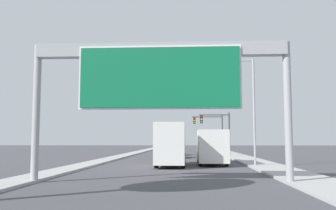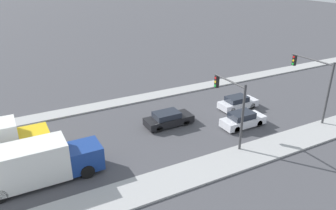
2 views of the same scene
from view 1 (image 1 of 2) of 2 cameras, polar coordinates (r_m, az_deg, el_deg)
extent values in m
cube|color=#A8A8A8|center=(61.34, 9.09, -7.24)|extent=(3.00, 120.00, 0.15)
cube|color=#A8A8A8|center=(61.64, -5.03, -7.28)|extent=(2.00, 120.00, 0.15)
cylinder|color=#9EA0A5|center=(20.61, -19.44, -1.11)|extent=(0.39, 0.39, 7.17)
cylinder|color=#9EA0A5|center=(19.68, 17.82, -0.97)|extent=(0.39, 0.39, 7.17)
cube|color=#9EA0A5|center=(19.60, -1.24, 8.38)|extent=(12.90, 0.60, 0.70)
cube|color=white|center=(19.01, -1.32, 4.24)|extent=(8.27, 0.08, 3.27)
cube|color=#0F6B42|center=(18.96, -1.33, 4.27)|extent=(8.07, 0.16, 3.07)
cube|color=silver|center=(52.12, 5.42, -7.11)|extent=(1.72, 4.29, 0.73)
cube|color=#1E232D|center=(51.88, 5.42, -6.41)|extent=(1.51, 2.23, 0.56)
cylinder|color=black|center=(53.43, 4.56, -7.32)|extent=(0.22, 0.64, 0.64)
cylinder|color=black|center=(53.49, 6.17, -7.30)|extent=(0.22, 0.64, 0.64)
cylinder|color=black|center=(50.77, 4.63, -7.42)|extent=(0.22, 0.64, 0.64)
cylinder|color=black|center=(50.83, 6.33, -7.40)|extent=(0.22, 0.64, 0.64)
cube|color=silver|center=(54.36, 1.61, -7.09)|extent=(1.72, 4.20, 0.67)
cube|color=#1E232D|center=(54.13, 1.60, -6.47)|extent=(1.52, 2.19, 0.52)
cylinder|color=black|center=(55.69, 0.87, -7.25)|extent=(0.22, 0.64, 0.64)
cylinder|color=black|center=(55.65, 2.42, -7.25)|extent=(0.22, 0.64, 0.64)
cylinder|color=black|center=(53.09, 0.75, -7.35)|extent=(0.22, 0.64, 0.64)
cylinder|color=black|center=(53.05, 2.39, -7.34)|extent=(0.22, 0.64, 0.64)
cube|color=black|center=(46.09, 1.33, -7.40)|extent=(1.86, 4.57, 0.68)
cube|color=#1E232D|center=(45.85, 1.32, -6.66)|extent=(1.64, 2.38, 0.53)
cylinder|color=black|center=(47.55, 0.39, -7.58)|extent=(0.22, 0.64, 0.64)
cylinder|color=black|center=(47.50, 2.38, -7.58)|extent=(0.22, 0.64, 0.64)
cylinder|color=black|center=(44.72, 0.21, -7.72)|extent=(0.22, 0.64, 0.64)
cylinder|color=black|center=(44.67, 2.33, -7.72)|extent=(0.22, 0.64, 0.64)
cube|color=navy|center=(37.21, 6.32, -6.85)|extent=(2.24, 2.39, 1.74)
cube|color=silver|center=(32.95, 6.73, -6.21)|extent=(2.44, 6.14, 2.71)
cylinder|color=black|center=(37.08, 4.66, -7.91)|extent=(0.28, 1.00, 1.00)
cylinder|color=black|center=(37.19, 8.02, -7.87)|extent=(0.28, 1.00, 1.00)
cylinder|color=black|center=(31.40, 4.94, -8.38)|extent=(0.28, 1.00, 1.00)
cylinder|color=black|center=(31.54, 8.90, -8.32)|extent=(0.28, 1.00, 1.00)
cube|color=yellow|center=(34.28, 0.70, -6.73)|extent=(2.14, 2.18, 2.09)
cube|color=silver|center=(30.39, 0.38, -5.85)|extent=(2.32, 5.59, 3.21)
cylinder|color=black|center=(34.26, -1.03, -8.14)|extent=(0.28, 1.00, 1.00)
cylinder|color=black|center=(34.17, 2.42, -8.15)|extent=(0.28, 1.00, 1.00)
cylinder|color=black|center=(29.11, -1.78, -8.64)|extent=(0.28, 1.00, 1.00)
cylinder|color=black|center=(29.01, 2.29, -8.65)|extent=(0.28, 1.00, 1.00)
cylinder|color=#3D3D3F|center=(49.27, 9.33, -4.47)|extent=(0.20, 0.20, 5.73)
cylinder|color=#3D3D3F|center=(49.21, 7.02, -1.51)|extent=(3.91, 0.14, 0.14)
cube|color=black|center=(49.09, 5.11, -2.19)|extent=(0.35, 0.28, 1.05)
cylinder|color=red|center=(48.95, 5.12, -1.77)|extent=(0.22, 0.04, 0.22)
cylinder|color=yellow|center=(48.93, 5.12, -2.18)|extent=(0.22, 0.04, 0.22)
cylinder|color=green|center=(48.91, 5.12, -2.59)|extent=(0.22, 0.04, 0.22)
cylinder|color=#3D3D3F|center=(59.23, 8.29, -4.45)|extent=(0.20, 0.20, 6.09)
cylinder|color=#3D3D3F|center=(59.17, 5.97, -1.81)|extent=(4.73, 0.14, 0.14)
cube|color=black|center=(59.07, 4.04, -2.38)|extent=(0.35, 0.28, 1.05)
cylinder|color=red|center=(58.93, 4.04, -2.03)|extent=(0.22, 0.04, 0.22)
cylinder|color=yellow|center=(58.91, 4.05, -2.37)|extent=(0.22, 0.04, 0.22)
cylinder|color=green|center=(58.89, 4.05, -2.71)|extent=(0.22, 0.04, 0.22)
cylinder|color=#9EA0A5|center=(31.47, 12.99, -1.06)|extent=(0.18, 0.18, 8.90)
cylinder|color=#9EA0A5|center=(31.88, 10.59, 6.66)|extent=(2.51, 0.12, 0.12)
cube|color=#B2B2A8|center=(31.72, 8.34, 6.50)|extent=(0.60, 0.28, 0.20)
camera|label=2|loc=(41.88, 37.19, 12.35)|focal=35.00mm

